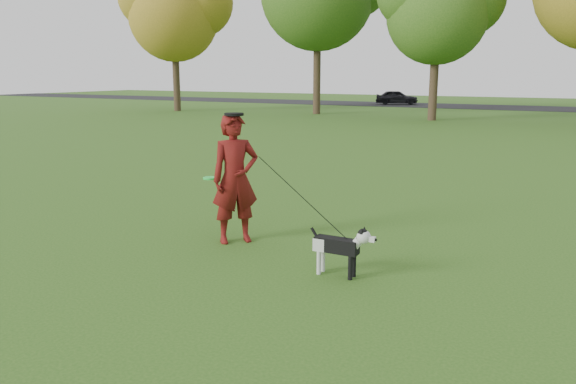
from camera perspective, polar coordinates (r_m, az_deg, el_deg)
The scene contains 6 objects.
ground at distance 8.37m, azimuth -1.23°, elevation -6.68°, with size 120.00×120.00×0.00m, color #285116.
road at distance 47.15m, azimuth 23.44°, elevation 7.82°, with size 120.00×7.00×0.02m, color black.
man at distance 8.94m, azimuth -5.38°, elevation 1.34°, with size 0.75×0.50×2.07m, color #5C130D.
dog at distance 7.53m, azimuth 5.47°, elevation -5.36°, with size 0.95×0.19×0.72m.
car_left at distance 49.14m, azimuth 10.98°, elevation 9.43°, with size 1.42×3.53×1.20m, color black.
man_held_items at distance 7.97m, azimuth 1.37°, elevation -0.46°, with size 2.82×0.83×1.59m.
Camera 1 is at (3.88, -6.92, 2.69)m, focal length 35.00 mm.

